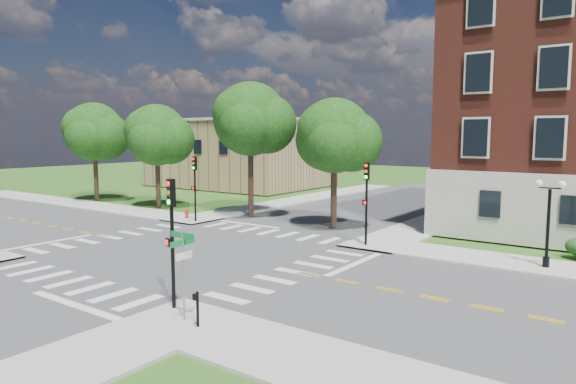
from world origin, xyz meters
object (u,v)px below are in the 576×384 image
Objects in this scene: fire_hydrant at (187,213)px; push_button_post at (197,307)px; traffic_signal_nw at (195,180)px; twin_lamp_west at (548,218)px; traffic_signal_se at (172,226)px; traffic_signal_ne at (366,193)px; street_sign_pole at (183,259)px.

push_button_post is at bearing -42.47° from fire_hydrant.
traffic_signal_nw is 23.47m from twin_lamp_west.
traffic_signal_ne is (0.77, 14.00, 0.00)m from traffic_signal_se.
street_sign_pole reaches higher than push_button_post.
traffic_signal_nw is 21.50m from push_button_post.
fire_hydrant is at bearing 137.53° from push_button_post.
street_sign_pole is (14.59, -14.73, -0.88)m from traffic_signal_nw.
street_sign_pole is 4.13× the size of fire_hydrant.
traffic_signal_se is 21.12m from fire_hydrant.
fire_hydrant is (-15.67, 0.71, -2.72)m from traffic_signal_ne.
twin_lamp_west is at bearing -0.38° from fire_hydrant.
push_button_post is (1.32, -14.84, -2.39)m from traffic_signal_ne.
push_button_post is (0.76, -0.13, -1.51)m from street_sign_pole.
street_sign_pole is (0.56, -14.71, -0.88)m from traffic_signal_ne.
street_sign_pole is 2.58× the size of push_button_post.
fire_hydrant is at bearing 177.39° from traffic_signal_ne.
traffic_signal_se is at bearing -93.15° from traffic_signal_ne.
traffic_signal_se is 3.28m from push_button_post.
twin_lamp_west is at bearing 62.20° from push_button_post.
traffic_signal_ne is 15.09m from push_button_post.
street_sign_pole is at bearing -87.81° from traffic_signal_ne.
traffic_signal_nw is (-13.25, 14.03, 0.00)m from traffic_signal_se.
traffic_signal_nw is 1.13× the size of twin_lamp_west.
fire_hydrant is (-25.10, 0.17, -2.06)m from twin_lamp_west.
traffic_signal_ne is 4.00× the size of push_button_post.
traffic_signal_ne reaches higher than fire_hydrant.
traffic_signal_se and traffic_signal_ne have the same top height.
twin_lamp_west is at bearing 54.96° from traffic_signal_se.
fire_hydrant is at bearing 136.46° from street_sign_pole.
traffic_signal_ne is at bearing 92.19° from street_sign_pole.
traffic_signal_se is 1.00× the size of traffic_signal_ne.
push_button_post is (2.09, -0.83, -2.39)m from traffic_signal_se.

